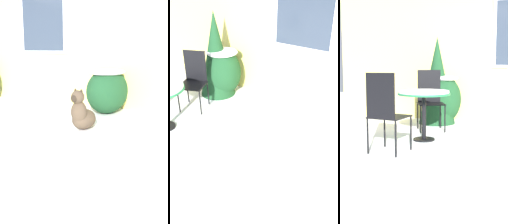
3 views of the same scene
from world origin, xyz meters
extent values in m
ellipsoid|color=#194223|center=(-1.55, 1.72, 0.48)|extent=(0.74, 0.74, 0.96)
ellipsoid|color=white|center=(-1.55, 1.72, 0.90)|extent=(0.63, 0.63, 0.12)
cone|color=#194223|center=(-1.66, 1.64, 0.85)|extent=(0.72, 0.72, 1.70)
cylinder|color=black|center=(-1.50, 0.09, 0.01)|extent=(0.34, 0.34, 0.03)
cylinder|color=black|center=(-1.50, 0.09, 0.37)|extent=(0.07, 0.07, 0.69)
cylinder|color=#237A47|center=(-1.50, 0.09, 0.73)|extent=(0.81, 0.81, 0.03)
cylinder|color=white|center=(-1.50, 0.09, 0.76)|extent=(0.78, 0.78, 0.04)
cube|color=black|center=(-1.59, 0.87, 0.48)|extent=(0.61, 0.61, 0.02)
cube|color=black|center=(-1.68, 1.08, 0.78)|extent=(0.39, 0.18, 0.58)
cylinder|color=black|center=(-1.70, 0.59, 0.24)|extent=(0.02, 0.02, 0.47)
cylinder|color=black|center=(-1.31, 0.76, 0.24)|extent=(0.02, 0.02, 0.47)
cylinder|color=black|center=(-1.87, 0.98, 0.24)|extent=(0.02, 0.02, 0.47)
cylinder|color=black|center=(-1.48, 1.15, 0.24)|extent=(0.02, 0.02, 0.47)
cube|color=black|center=(-1.76, -0.72, 0.48)|extent=(0.53, 0.53, 0.02)
cube|color=black|center=(-1.79, -0.94, 0.78)|extent=(0.42, 0.09, 0.58)
cylinder|color=black|center=(-1.51, -0.54, 0.24)|extent=(0.02, 0.02, 0.47)
cylinder|color=black|center=(-1.93, -0.47, 0.24)|extent=(0.02, 0.02, 0.47)
cylinder|color=black|center=(-1.58, -0.96, 0.24)|extent=(0.02, 0.02, 0.47)
cylinder|color=black|center=(-2.00, -0.89, 0.24)|extent=(0.02, 0.02, 0.47)
camera|label=1|loc=(3.59, -3.23, 1.20)|focal=45.00mm
camera|label=2|loc=(2.08, -2.39, 2.62)|focal=45.00mm
camera|label=3|loc=(-0.11, -4.97, 1.19)|focal=55.00mm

